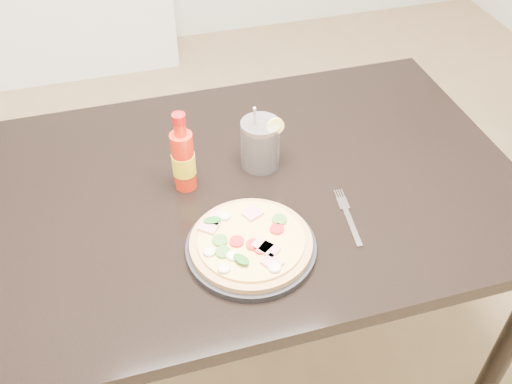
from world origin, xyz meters
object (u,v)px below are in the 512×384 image
object	(u,v)px
plate	(251,248)
media_console	(43,28)
pizza	(250,242)
cola_cup	(260,145)
fork	(348,215)
dining_table	(243,208)
hot_sauce_bottle	(183,159)

from	to	relation	value
plate	media_console	world-z (taller)	plate
pizza	media_console	xyz separation A→B (m)	(-0.54, 2.29, -0.53)
plate	cola_cup	size ratio (longest dim) A/B	1.53
fork	cola_cup	bearing A→B (deg)	127.49
pizza	fork	xyz separation A→B (m)	(0.25, 0.04, -0.02)
dining_table	fork	distance (m)	0.29
fork	media_console	distance (m)	2.43
hot_sauce_bottle	fork	distance (m)	0.41
dining_table	fork	xyz separation A→B (m)	(0.21, -0.18, 0.09)
pizza	cola_cup	distance (m)	0.30
dining_table	pizza	xyz separation A→B (m)	(-0.04, -0.22, 0.11)
pizza	media_console	bearing A→B (deg)	103.33
pizza	fork	size ratio (longest dim) A/B	1.43
fork	pizza	bearing A→B (deg)	-164.01
hot_sauce_bottle	fork	bearing A→B (deg)	-31.33
plate	pizza	distance (m)	0.02
media_console	fork	bearing A→B (deg)	-70.60
dining_table	hot_sauce_bottle	xyz separation A→B (m)	(-0.14, 0.03, 0.17)
fork	dining_table	bearing A→B (deg)	146.50
hot_sauce_bottle	fork	world-z (taller)	hot_sauce_bottle
dining_table	media_console	bearing A→B (deg)	105.73
plate	fork	bearing A→B (deg)	9.15
dining_table	cola_cup	bearing A→B (deg)	45.27
cola_cup	pizza	bearing A→B (deg)	-110.54
plate	cola_cup	bearing A→B (deg)	69.81
dining_table	plate	size ratio (longest dim) A/B	4.84
pizza	media_console	world-z (taller)	pizza
dining_table	plate	world-z (taller)	plate
cola_cup	fork	size ratio (longest dim) A/B	1.00
hot_sauce_bottle	media_console	distance (m)	2.16
dining_table	media_console	size ratio (longest dim) A/B	1.00
plate	media_console	bearing A→B (deg)	103.39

